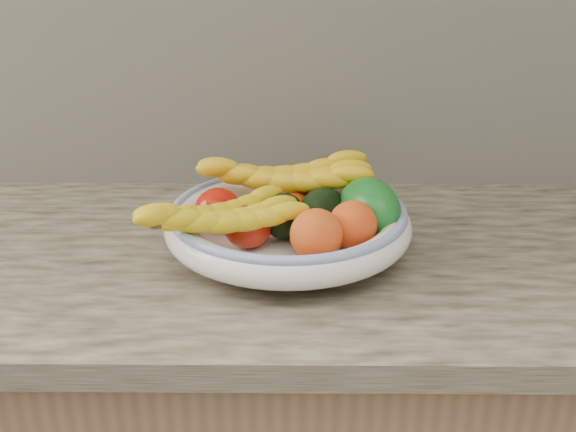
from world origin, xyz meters
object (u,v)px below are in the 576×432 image
(fruit_bowl, at_px, (288,223))
(banana_bunch_back, at_px, (284,181))
(green_mango, at_px, (370,207))
(banana_bunch_front, at_px, (220,221))

(fruit_bowl, relative_size, banana_bunch_back, 1.27)
(green_mango, distance_m, banana_bunch_front, 0.24)
(banana_bunch_back, xyz_separation_m, banana_bunch_front, (-0.09, -0.16, -0.01))
(green_mango, height_order, banana_bunch_front, green_mango)
(banana_bunch_back, bearing_deg, fruit_bowl, -86.24)
(fruit_bowl, xyz_separation_m, banana_bunch_front, (-0.10, -0.07, 0.03))
(banana_bunch_front, bearing_deg, green_mango, -10.98)
(green_mango, relative_size, banana_bunch_back, 0.41)
(fruit_bowl, bearing_deg, green_mango, 0.50)
(banana_bunch_front, bearing_deg, fruit_bowl, 7.35)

